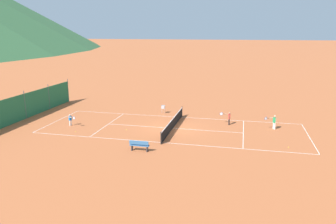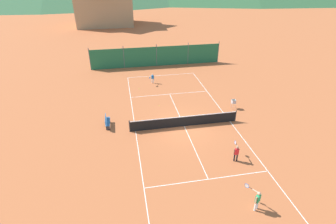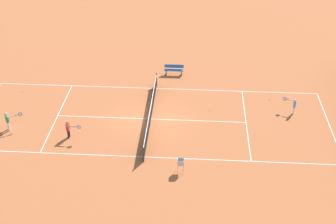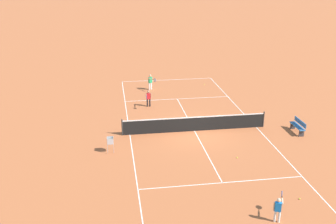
# 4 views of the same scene
# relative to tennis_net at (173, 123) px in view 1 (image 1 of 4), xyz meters

# --- Properties ---
(ground_plane) EXTENTS (600.00, 600.00, 0.00)m
(ground_plane) POSITION_rel_tennis_net_xyz_m (0.00, 0.00, -0.50)
(ground_plane) COLOR #B25B33
(court_line_markings) EXTENTS (8.25, 23.85, 0.01)m
(court_line_markings) POSITION_rel_tennis_net_xyz_m (0.00, 0.00, -0.50)
(court_line_markings) COLOR white
(court_line_markings) RESTS_ON ground
(tennis_net) EXTENTS (9.18, 0.08, 1.06)m
(tennis_net) POSITION_rel_tennis_net_xyz_m (0.00, 0.00, 0.00)
(tennis_net) COLOR #2D2D2D
(tennis_net) RESTS_ON ground
(windscreen_fence_far) EXTENTS (17.28, 0.08, 2.90)m
(windscreen_fence_far) POSITION_rel_tennis_net_xyz_m (-0.00, 15.50, 0.81)
(windscreen_fence_far) COLOR #236B42
(windscreen_fence_far) RESTS_ON ground
(player_far_service) EXTENTS (0.44, 1.01, 1.23)m
(player_far_service) POSITION_rel_tennis_net_xyz_m (2.42, -4.97, 0.22)
(player_far_service) COLOR black
(player_far_service) RESTS_ON ground
(player_near_baseline) EXTENTS (0.57, 1.09, 1.32)m
(player_near_baseline) POSITION_rel_tennis_net_xyz_m (1.81, -9.10, 0.27)
(player_near_baseline) COLOR white
(player_near_baseline) RESTS_ON ground
(player_near_service) EXTENTS (0.66, 0.88, 1.12)m
(player_near_service) POSITION_rel_tennis_net_xyz_m (-1.37, 9.67, 0.16)
(player_near_service) COLOR white
(player_near_service) RESTS_ON ground
(tennis_ball_alley_left) EXTENTS (0.07, 0.07, 0.07)m
(tennis_ball_alley_left) POSITION_rel_tennis_net_xyz_m (-3.04, 8.30, -0.47)
(tennis_ball_alley_left) COLOR #CCE033
(tennis_ball_alley_left) RESTS_ON ground
(tennis_ball_service_box) EXTENTS (0.07, 0.07, 0.07)m
(tennis_ball_service_box) POSITION_rel_tennis_net_xyz_m (-3.02, -9.86, -0.47)
(tennis_ball_service_box) COLOR #CCE033
(tennis_ball_service_box) RESTS_ON ground
(tennis_ball_by_net_right) EXTENTS (0.07, 0.07, 0.07)m
(tennis_ball_by_net_right) POSITION_rel_tennis_net_xyz_m (-1.51, 4.02, -0.47)
(tennis_ball_by_net_right) COLOR #CCE033
(tennis_ball_by_net_right) RESTS_ON ground
(ball_hopper) EXTENTS (0.36, 0.36, 0.89)m
(ball_hopper) POSITION_rel_tennis_net_xyz_m (5.30, 2.22, 0.15)
(ball_hopper) COLOR #B7B7BC
(ball_hopper) RESTS_ON ground
(courtside_bench) EXTENTS (0.36, 1.50, 0.84)m
(courtside_bench) POSITION_rel_tennis_net_xyz_m (-6.34, 1.22, -0.05)
(courtside_bench) COLOR #336699
(courtside_bench) RESTS_ON ground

